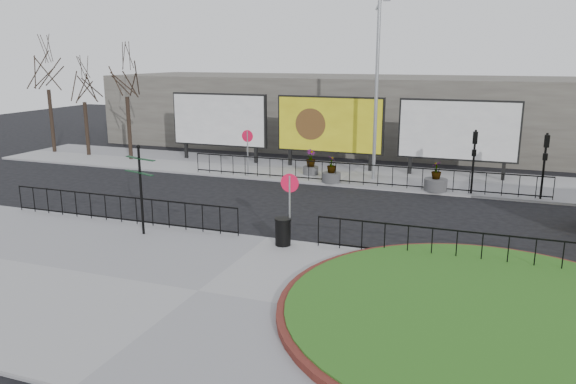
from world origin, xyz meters
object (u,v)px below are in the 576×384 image
at_px(lamp_post, 377,88).
at_px(planter_a, 311,165).
at_px(billboard_mid, 330,125).
at_px(fingerpost_sign, 140,181).
at_px(planter_c, 436,182).
at_px(planter_b, 331,173).
at_px(litter_bin, 283,232).

height_order(lamp_post, planter_a, lamp_post).
relative_size(billboard_mid, fingerpost_sign, 1.89).
xyz_separation_m(billboard_mid, planter_c, (6.36, -3.57, -2.04)).
height_order(planter_a, planter_b, planter_a).
xyz_separation_m(billboard_mid, litter_bin, (2.33, -13.57, -2.00)).
xyz_separation_m(fingerpost_sign, planter_b, (4.04, 10.60, -1.52)).
relative_size(billboard_mid, litter_bin, 6.55).
bearing_deg(billboard_mid, planter_c, -29.32).
height_order(billboard_mid, planter_c, billboard_mid).
height_order(planter_a, planter_c, planter_c).
height_order(litter_bin, planter_b, planter_b).
bearing_deg(fingerpost_sign, litter_bin, 28.89).
bearing_deg(planter_c, fingerpost_sign, -131.06).
xyz_separation_m(billboard_mid, planter_b, (1.17, -3.57, -2.02)).
xyz_separation_m(billboard_mid, fingerpost_sign, (-2.87, -14.17, -0.50)).
height_order(lamp_post, planter_c, lamp_post).
bearing_deg(planter_a, billboard_mid, 78.21).
bearing_deg(lamp_post, planter_b, -138.94).
height_order(fingerpost_sign, planter_b, fingerpost_sign).
relative_size(billboard_mid, lamp_post, 0.67).
bearing_deg(planter_b, billboard_mid, 108.14).
bearing_deg(planter_c, planter_a, 167.60).
distance_m(litter_bin, planter_c, 10.78).
relative_size(planter_a, planter_c, 0.97).
xyz_separation_m(billboard_mid, lamp_post, (3.01, -1.97, 2.23)).
relative_size(billboard_mid, planter_a, 4.51).
relative_size(planter_b, planter_c, 0.96).
bearing_deg(litter_bin, planter_b, 96.61).
bearing_deg(lamp_post, fingerpost_sign, -115.74).
height_order(litter_bin, planter_a, planter_a).
height_order(fingerpost_sign, litter_bin, fingerpost_sign).
xyz_separation_m(lamp_post, litter_bin, (-0.68, -11.60, -4.23)).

